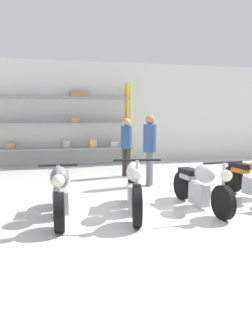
{
  "coord_description": "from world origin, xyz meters",
  "views": [
    {
      "loc": [
        -1.43,
        -5.67,
        1.68
      ],
      "look_at": [
        0.0,
        0.4,
        0.7
      ],
      "focal_mm": 35.0,
      "sensor_mm": 36.0,
      "label": 1
    }
  ],
  "objects_px": {
    "shelving_rack": "(65,124)",
    "motorcycle_white": "(134,187)",
    "motorcycle_silver": "(201,185)",
    "motorcycle_grey": "(61,192)",
    "person_near_rack": "(127,143)",
    "person_browsing": "(150,144)"
  },
  "relations": [
    {
      "from": "motorcycle_grey",
      "to": "shelving_rack",
      "type": "bearing_deg",
      "value": 179.86
    },
    {
      "from": "motorcycle_white",
      "to": "motorcycle_silver",
      "type": "distance_m",
      "value": 1.27
    },
    {
      "from": "shelving_rack",
      "to": "motorcycle_white",
      "type": "bearing_deg",
      "value": -82.17
    },
    {
      "from": "shelving_rack",
      "to": "motorcycle_silver",
      "type": "height_order",
      "value": "shelving_rack"
    },
    {
      "from": "motorcycle_grey",
      "to": "person_near_rack",
      "type": "height_order",
      "value": "person_near_rack"
    },
    {
      "from": "shelving_rack",
      "to": "motorcycle_grey",
      "type": "distance_m",
      "value": 6.18
    },
    {
      "from": "shelving_rack",
      "to": "person_browsing",
      "type": "xyz_separation_m",
      "value": [
        1.81,
        -3.96,
        -0.41
      ]
    },
    {
      "from": "shelving_rack",
      "to": "motorcycle_white",
      "type": "xyz_separation_m",
      "value": [
        0.84,
        -6.14,
        -0.96
      ]
    },
    {
      "from": "shelving_rack",
      "to": "person_near_rack",
      "type": "height_order",
      "value": "shelving_rack"
    },
    {
      "from": "motorcycle_silver",
      "to": "person_browsing",
      "type": "relative_size",
      "value": 1.15
    },
    {
      "from": "person_near_rack",
      "to": "motorcycle_white",
      "type": "bearing_deg",
      "value": 49.47
    },
    {
      "from": "person_near_rack",
      "to": "shelving_rack",
      "type": "bearing_deg",
      "value": -88.69
    },
    {
      "from": "person_browsing",
      "to": "person_near_rack",
      "type": "bearing_deg",
      "value": -49.93
    },
    {
      "from": "person_near_rack",
      "to": "motorcycle_silver",
      "type": "bearing_deg",
      "value": 69.84
    },
    {
      "from": "motorcycle_grey",
      "to": "motorcycle_silver",
      "type": "xyz_separation_m",
      "value": [
        2.52,
        -0.05,
        0.02
      ]
    },
    {
      "from": "person_browsing",
      "to": "person_near_rack",
      "type": "height_order",
      "value": "person_browsing"
    },
    {
      "from": "person_browsing",
      "to": "person_near_rack",
      "type": "distance_m",
      "value": 1.37
    },
    {
      "from": "person_browsing",
      "to": "motorcycle_grey",
      "type": "bearing_deg",
      "value": 72.93
    },
    {
      "from": "motorcycle_silver",
      "to": "motorcycle_white",
      "type": "bearing_deg",
      "value": -95.16
    },
    {
      "from": "motorcycle_white",
      "to": "person_near_rack",
      "type": "relative_size",
      "value": 1.24
    },
    {
      "from": "motorcycle_white",
      "to": "motorcycle_silver",
      "type": "xyz_separation_m",
      "value": [
        1.27,
        0.01,
        -0.02
      ]
    },
    {
      "from": "shelving_rack",
      "to": "motorcycle_white",
      "type": "relative_size",
      "value": 2.3
    }
  ]
}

